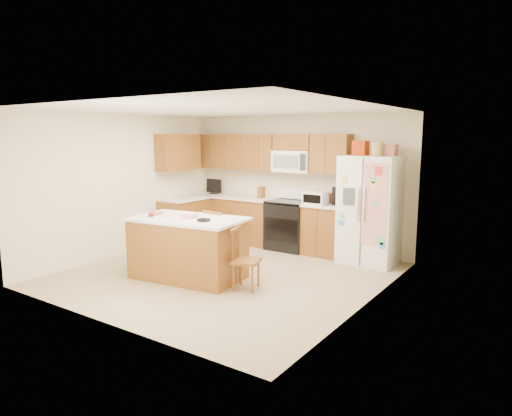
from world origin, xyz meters
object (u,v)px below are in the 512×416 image
Objects in this scene: island at (188,248)px; windsor_chair_right at (245,260)px; windsor_chair_left at (147,242)px; stove at (290,224)px; windsor_chair_back at (219,242)px; refrigerator at (370,209)px.

island is 1.00m from windsor_chair_right.
island is at bearing -3.14° from windsor_chair_left.
windsor_chair_right is (1.00, 0.06, -0.05)m from island.
island is 0.94m from windsor_chair_left.
stove is 2.42m from island.
windsor_chair_back reaches higher than windsor_chair_left.
refrigerator is 2.51m from windsor_chair_right.
windsor_chair_right is (-0.94, -2.27, -0.51)m from refrigerator.
windsor_chair_left is (-0.94, 0.05, -0.05)m from island.
stove reaches higher than windsor_chair_right.
windsor_chair_back is (-1.82, -1.73, -0.47)m from refrigerator.
windsor_chair_left is 1.18m from windsor_chair_back.
windsor_chair_right is at bearing -31.15° from windsor_chair_back.
island is (-1.94, -2.33, -0.46)m from refrigerator.
island reaches higher than windsor_chair_left.
windsor_chair_back is at bearing 79.38° from island.
refrigerator is 1.14× the size of island.
stove is 2.68m from windsor_chair_left.
windsor_chair_right is (0.63, -2.33, -0.06)m from stove.
refrigerator is at bearing 50.27° from island.
stove is 0.63× the size of island.
windsor_chair_right is (1.94, 0.01, -0.00)m from windsor_chair_left.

